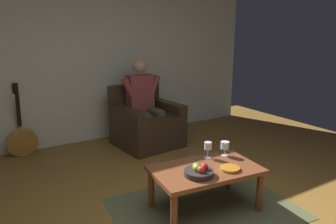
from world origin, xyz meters
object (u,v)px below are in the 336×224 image
(armchair, at_px, (146,124))
(wine_glass_far, at_px, (225,146))
(guitar, at_px, (22,140))
(fruit_bowl, at_px, (199,171))
(person_seated, at_px, (144,99))
(wine_glass_near, at_px, (208,147))
(decorative_dish, at_px, (230,169))
(coffee_table, at_px, (205,174))

(armchair, relative_size, wine_glass_far, 6.18)
(wine_glass_far, bearing_deg, guitar, -53.60)
(guitar, height_order, wine_glass_far, guitar)
(guitar, xyz_separation_m, fruit_bowl, (-1.13, 2.45, 0.23))
(guitar, bearing_deg, person_seated, 165.76)
(wine_glass_near, distance_m, wine_glass_far, 0.19)
(guitar, xyz_separation_m, wine_glass_near, (-1.45, 2.17, 0.31))
(decorative_dish, bearing_deg, armchair, -95.56)
(armchair, bearing_deg, fruit_bowl, 70.00)
(armchair, distance_m, guitar, 1.71)
(wine_glass_far, bearing_deg, decorative_dish, 56.72)
(guitar, distance_m, fruit_bowl, 2.71)
(armchair, height_order, wine_glass_near, armchair)
(armchair, bearing_deg, wine_glass_near, 77.95)
(person_seated, distance_m, coffee_table, 1.99)
(guitar, bearing_deg, coffee_table, 118.63)
(guitar, distance_m, decorative_dish, 2.89)
(armchair, bearing_deg, decorative_dish, 78.86)
(coffee_table, height_order, guitar, guitar)
(wine_glass_near, bearing_deg, guitar, -56.28)
(armchair, xyz_separation_m, fruit_bowl, (0.51, 1.98, 0.15))
(decorative_dish, bearing_deg, person_seated, -95.29)
(person_seated, xyz_separation_m, decorative_dish, (0.19, 2.08, -0.26))
(wine_glass_near, bearing_deg, fruit_bowl, 41.44)
(coffee_table, bearing_deg, fruit_bowl, 33.78)
(armchair, height_order, fruit_bowl, armchair)
(guitar, height_order, fruit_bowl, guitar)
(wine_glass_near, relative_size, decorative_dish, 0.90)
(armchair, relative_size, person_seated, 0.72)
(person_seated, distance_m, wine_glass_far, 1.81)
(decorative_dish, bearing_deg, coffee_table, -42.86)
(wine_glass_near, relative_size, wine_glass_far, 1.11)
(wine_glass_far, distance_m, decorative_dish, 0.35)
(wine_glass_near, height_order, wine_glass_far, wine_glass_near)
(person_seated, xyz_separation_m, wine_glass_far, (0.01, 1.80, -0.17))
(wine_glass_near, height_order, fruit_bowl, wine_glass_near)
(decorative_dish, bearing_deg, fruit_bowl, -8.94)
(armchair, bearing_deg, guitar, -21.43)
(coffee_table, relative_size, fruit_bowl, 4.06)
(armchair, height_order, coffee_table, armchair)
(armchair, distance_m, wine_glass_near, 1.73)
(armchair, xyz_separation_m, wine_glass_near, (0.19, 1.70, 0.22))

